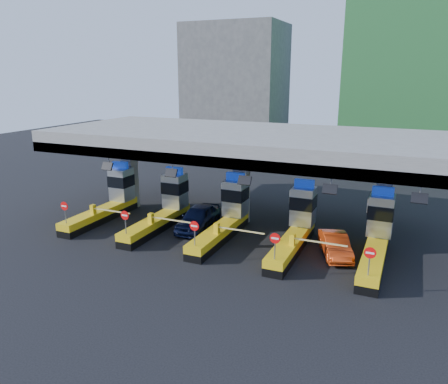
% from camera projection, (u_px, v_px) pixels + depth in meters
% --- Properties ---
extents(ground, '(120.00, 120.00, 0.00)m').
position_uv_depth(ground, '(225.00, 236.00, 30.59)').
color(ground, black).
rests_on(ground, ground).
extents(toll_canopy, '(28.00, 12.09, 7.00)m').
position_uv_depth(toll_canopy, '(241.00, 143.00, 31.51)').
color(toll_canopy, slate).
rests_on(toll_canopy, ground).
extents(toll_lane_far_left, '(4.43, 8.00, 4.16)m').
position_uv_depth(toll_lane_far_left, '(110.00, 200.00, 34.35)').
color(toll_lane_far_left, black).
rests_on(toll_lane_far_left, ground).
extents(toll_lane_left, '(4.43, 8.00, 4.16)m').
position_uv_depth(toll_lane_left, '(165.00, 207.00, 32.41)').
color(toll_lane_left, black).
rests_on(toll_lane_left, ground).
extents(toll_lane_center, '(4.43, 8.00, 4.16)m').
position_uv_depth(toll_lane_center, '(227.00, 216.00, 30.47)').
color(toll_lane_center, black).
rests_on(toll_lane_center, ground).
extents(toll_lane_right, '(4.43, 8.00, 4.16)m').
position_uv_depth(toll_lane_right, '(297.00, 225.00, 28.53)').
color(toll_lane_right, black).
rests_on(toll_lane_right, ground).
extents(toll_lane_far_right, '(4.43, 8.00, 4.16)m').
position_uv_depth(toll_lane_far_right, '(377.00, 236.00, 26.60)').
color(toll_lane_far_right, black).
rests_on(toll_lane_far_right, ground).
extents(bg_building_scaffold, '(18.00, 12.00, 28.00)m').
position_uv_depth(bg_building_scaffold, '(430.00, 46.00, 50.52)').
color(bg_building_scaffold, '#1E5926').
rests_on(bg_building_scaffold, ground).
extents(bg_building_concrete, '(14.00, 10.00, 18.00)m').
position_uv_depth(bg_building_concrete, '(236.00, 87.00, 65.44)').
color(bg_building_concrete, '#4C4C49').
rests_on(bg_building_concrete, ground).
extents(van, '(2.46, 5.26, 1.74)m').
position_uv_depth(van, '(198.00, 218.00, 31.71)').
color(van, black).
rests_on(van, ground).
extents(red_car, '(2.90, 4.46, 1.39)m').
position_uv_depth(red_car, '(335.00, 245.00, 27.13)').
color(red_car, '#BF360E').
rests_on(red_car, ground).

